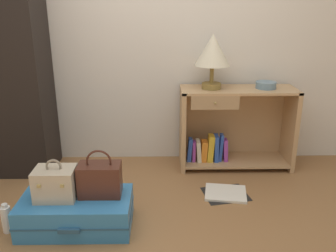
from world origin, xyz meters
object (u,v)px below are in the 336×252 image
suitcase_large (77,212)px  open_book_on_floor (226,193)px  train_case (56,183)px  bottle (7,219)px  bookshelf (232,128)px  table_lamp (213,52)px  handbag (100,179)px  bowl (266,85)px

suitcase_large → open_book_on_floor: (1.10, 0.42, -0.10)m
train_case → bottle: (-0.34, -0.06, -0.23)m
bookshelf → train_case: 1.68m
bottle → open_book_on_floor: 1.64m
bookshelf → bottle: 2.01m
bookshelf → open_book_on_floor: (-0.13, -0.57, -0.36)m
table_lamp → handbag: bearing=-132.9°
train_case → handbag: 0.29m
bookshelf → handbag: (-1.07, -0.95, -0.03)m
bookshelf → suitcase_large: bearing=-141.2°
table_lamp → suitcase_large: 1.71m
suitcase_large → open_book_on_floor: 1.19m
bottle → train_case: bearing=9.8°
handbag → table_lamp: bearing=47.1°
bottle → open_book_on_floor: bottle is taller
suitcase_large → bottle: bearing=-173.4°
bowl → bottle: 2.33m
bowl → table_lamp: bearing=-179.5°
bottle → open_book_on_floor: bearing=17.0°
table_lamp → bottle: size_ratio=2.24×
table_lamp → bowl: size_ratio=2.62×
table_lamp → open_book_on_floor: bearing=-82.3°
suitcase_large → train_case: train_case is taller
table_lamp → train_case: (-1.15, -0.97, -0.74)m
suitcase_large → train_case: bearing=177.9°
bowl → bookshelf: bearing=177.1°
train_case → table_lamp: bearing=40.1°
open_book_on_floor → suitcase_large: bearing=-159.0°
bowl → train_case: (-1.64, -0.98, -0.45)m
bowl → handbag: bearing=-145.3°
suitcase_large → table_lamp: bearing=43.5°
table_lamp → bowl: (0.49, 0.00, -0.29)m
handbag → train_case: bearing=-171.8°
suitcase_large → train_case: size_ratio=2.65×
bowl → suitcase_large: (-1.52, -0.98, -0.67)m
bookshelf → table_lamp: (-0.21, -0.02, 0.70)m
handbag → bowl: bearing=34.7°
bowl → suitcase_large: bowl is taller
table_lamp → train_case: table_lamp is taller
table_lamp → open_book_on_floor: table_lamp is taller
suitcase_large → bookshelf: bearing=38.8°
bowl → open_book_on_floor: size_ratio=0.46×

